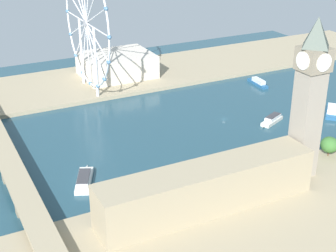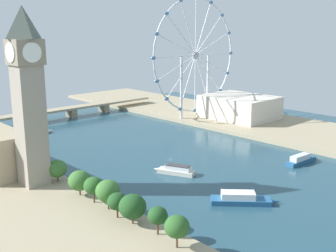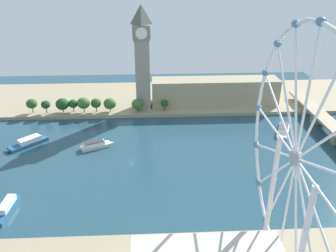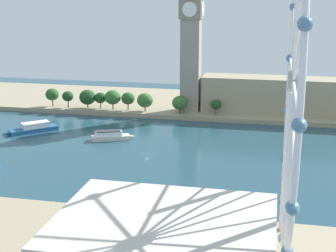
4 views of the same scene
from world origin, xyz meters
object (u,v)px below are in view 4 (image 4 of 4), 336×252
(parliament_block, at_px, (290,96))
(riverside_hall, at_px, (164,250))
(tour_boat_0, at_px, (111,136))
(tour_boat_3, at_px, (33,128))
(ferris_wheel, at_px, (293,84))
(clock_tower, at_px, (191,41))

(parliament_block, distance_m, riverside_hall, 224.30)
(tour_boat_0, relative_size, tour_boat_3, 0.90)
(riverside_hall, height_order, tour_boat_0, riverside_hall)
(riverside_hall, bearing_deg, ferris_wheel, 125.25)
(ferris_wheel, height_order, tour_boat_0, ferris_wheel)
(clock_tower, bearing_deg, tour_boat_0, -26.25)
(parliament_block, distance_m, tour_boat_0, 128.74)
(clock_tower, height_order, riverside_hall, clock_tower)
(clock_tower, height_order, tour_boat_0, clock_tower)
(clock_tower, xyz_separation_m, parliament_block, (-6.23, 67.19, -35.73))
(clock_tower, relative_size, tour_boat_3, 3.23)
(ferris_wheel, relative_size, tour_boat_3, 3.84)
(tour_boat_3, bearing_deg, parliament_block, 160.70)
(ferris_wheel, bearing_deg, riverside_hall, -54.75)
(ferris_wheel, relative_size, riverside_hall, 1.76)
(parliament_block, relative_size, tour_boat_0, 4.64)
(tour_boat_0, xyz_separation_m, tour_boat_3, (-6.58, -52.12, -0.02))
(riverside_hall, bearing_deg, tour_boat_3, -142.36)
(riverside_hall, relative_size, tour_boat_0, 2.43)
(clock_tower, bearing_deg, tour_boat_3, -53.52)
(riverside_hall, bearing_deg, parliament_block, 170.15)
(parliament_block, height_order, tour_boat_0, parliament_block)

